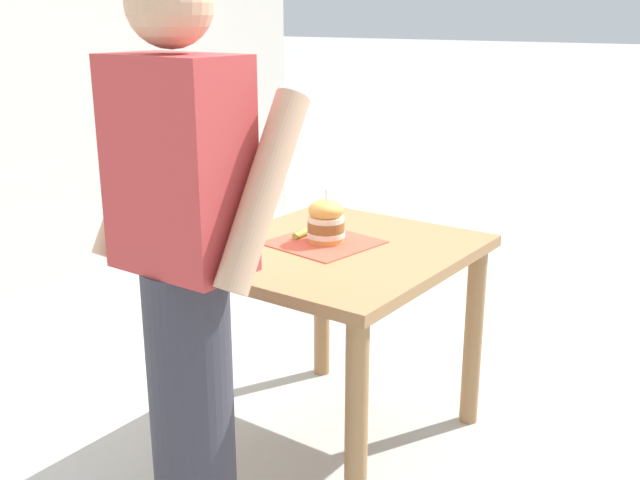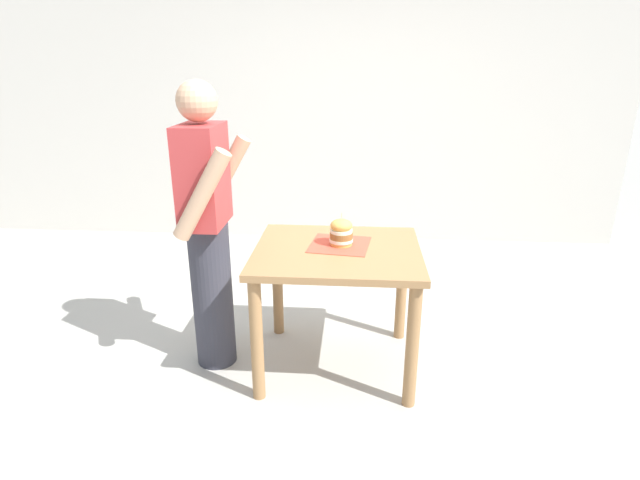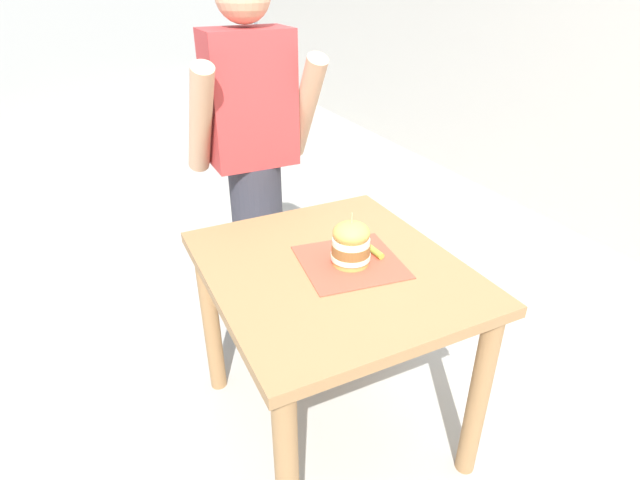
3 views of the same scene
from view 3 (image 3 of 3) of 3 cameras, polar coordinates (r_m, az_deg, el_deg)
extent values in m
plane|color=#ADAAA3|center=(2.22, 1.21, -20.03)|extent=(80.00, 80.00, 0.00)
cube|color=#9E7247|center=(1.73, 1.46, -3.46)|extent=(0.84, 0.95, 0.04)
cylinder|color=#9E7247|center=(1.61, -3.77, -25.60)|extent=(0.07, 0.07, 0.73)
cylinder|color=#9E7247|center=(1.89, 17.66, -16.73)|extent=(0.07, 0.07, 0.73)
cylinder|color=#9E7247|center=(2.17, -12.37, -8.96)|extent=(0.07, 0.07, 0.73)
cylinder|color=#9E7247|center=(2.39, 4.41, -4.51)|extent=(0.07, 0.07, 0.73)
cube|color=#D64C38|center=(1.74, 3.47, -2.52)|extent=(0.38, 0.38, 0.00)
cylinder|color=gold|center=(1.72, 3.50, -2.34)|extent=(0.13, 0.13, 0.02)
cylinder|color=silver|center=(1.71, 3.52, -1.78)|extent=(0.14, 0.14, 0.02)
cylinder|color=brown|center=(1.70, 3.54, -0.96)|extent=(0.13, 0.13, 0.04)
cylinder|color=silver|center=(1.69, 3.57, -0.13)|extent=(0.13, 0.13, 0.02)
ellipsoid|color=gold|center=(1.67, 3.60, 0.83)|extent=(0.13, 0.13, 0.07)
cylinder|color=#D1B77F|center=(1.65, 3.65, 2.25)|extent=(0.00, 0.00, 0.05)
cylinder|color=#8EA83D|center=(1.78, 6.36, -1.36)|extent=(0.03, 0.08, 0.02)
cylinder|color=#33333D|center=(2.47, -6.92, -1.08)|extent=(0.24, 0.24, 0.90)
cube|color=#B73838|center=(2.21, -8.05, 15.64)|extent=(0.36, 0.22, 0.56)
cylinder|color=tan|center=(2.10, -13.49, 13.11)|extent=(0.09, 0.34, 0.50)
cylinder|color=tan|center=(2.25, -1.71, 14.80)|extent=(0.09, 0.34, 0.50)
cube|color=gray|center=(11.09, 5.24, 22.61)|extent=(4.20, 1.71, 0.80)
cylinder|color=black|center=(9.79, 0.74, 20.64)|extent=(0.64, 0.22, 0.64)
cylinder|color=black|center=(11.25, -3.23, 21.63)|extent=(0.64, 0.22, 0.64)
cylinder|color=black|center=(11.20, 13.60, 20.91)|extent=(0.64, 0.22, 0.64)
cylinder|color=black|center=(12.49, 8.71, 22.06)|extent=(0.64, 0.22, 0.64)
camera|label=1|loc=(3.46, -41.40, 20.34)|focal=42.00mm
camera|label=2|loc=(2.31, -86.99, 4.90)|focal=28.00mm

